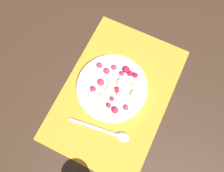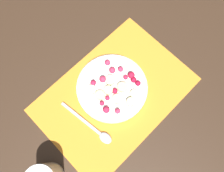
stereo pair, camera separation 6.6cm
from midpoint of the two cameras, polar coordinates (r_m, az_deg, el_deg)
ground_plane at (r=0.69m, az=3.36°, el=-2.66°), size 3.00×3.00×0.00m
placemat at (r=0.69m, az=3.37°, el=-2.60°), size 0.47×0.32×0.01m
fruit_bowl at (r=0.67m, az=2.81°, el=-0.90°), size 0.22×0.22×0.05m
spoon at (r=0.66m, az=-1.35°, el=-12.03°), size 0.04×0.19×0.01m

